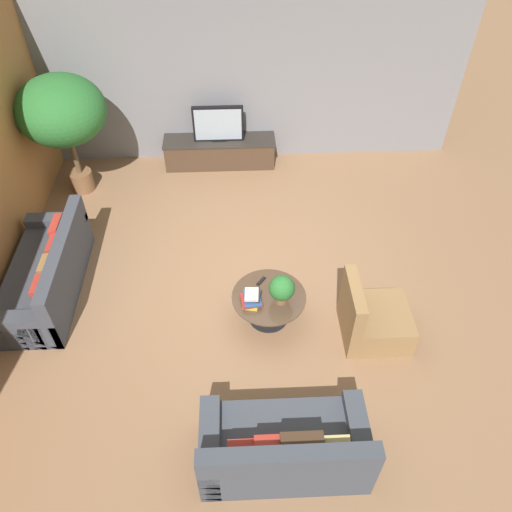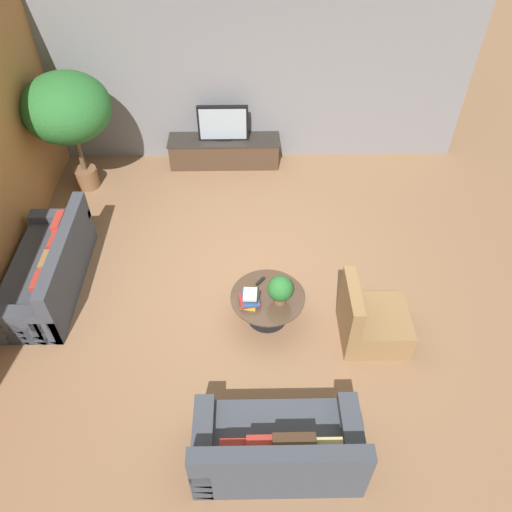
% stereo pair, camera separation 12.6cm
% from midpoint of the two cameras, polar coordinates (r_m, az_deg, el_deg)
% --- Properties ---
extents(ground_plane, '(24.00, 24.00, 0.00)m').
position_cam_midpoint_polar(ground_plane, '(6.84, -1.65, -3.44)').
color(ground_plane, '#8C6647').
extents(back_wall_stone, '(7.40, 0.12, 3.00)m').
position_cam_midpoint_polar(back_wall_stone, '(8.60, -2.41, 20.05)').
color(back_wall_stone, slate).
rests_on(back_wall_stone, ground).
extents(media_console, '(1.92, 0.50, 0.49)m').
position_cam_midpoint_polar(media_console, '(8.93, -4.57, 11.82)').
color(media_console, '#473323').
rests_on(media_console, ground).
extents(television, '(0.85, 0.13, 0.62)m').
position_cam_midpoint_polar(television, '(8.65, -4.78, 14.80)').
color(television, black).
rests_on(television, media_console).
extents(coffee_table, '(0.92, 0.92, 0.42)m').
position_cam_midpoint_polar(coffee_table, '(6.26, 0.89, -5.38)').
color(coffee_table, black).
rests_on(coffee_table, ground).
extents(couch_by_wall, '(0.84, 1.98, 0.84)m').
position_cam_midpoint_polar(couch_by_wall, '(7.16, -23.17, -1.97)').
color(couch_by_wall, '#3D424C').
rests_on(couch_by_wall, ground).
extents(couch_near_entry, '(1.66, 0.84, 0.84)m').
position_cam_midpoint_polar(couch_near_entry, '(5.27, 2.55, -21.10)').
color(couch_near_entry, '#3D424C').
rests_on(couch_near_entry, ground).
extents(armchair_wicker, '(0.80, 0.76, 0.86)m').
position_cam_midpoint_polar(armchair_wicker, '(6.27, 12.54, -7.06)').
color(armchair_wicker, olive).
rests_on(armchair_wicker, ground).
extents(potted_palm_tall, '(1.32, 1.32, 1.95)m').
position_cam_midpoint_polar(potted_palm_tall, '(8.23, -21.75, 15.00)').
color(potted_palm_tall, brown).
rests_on(potted_palm_tall, ground).
extents(potted_plant_tabletop, '(0.32, 0.32, 0.39)m').
position_cam_midpoint_polar(potted_plant_tabletop, '(5.96, 2.36, -3.77)').
color(potted_plant_tabletop, brown).
rests_on(potted_plant_tabletop, coffee_table).
extents(book_stack, '(0.28, 0.30, 0.15)m').
position_cam_midpoint_polar(book_stack, '(6.05, -1.08, -4.87)').
color(book_stack, gold).
rests_on(book_stack, coffee_table).
extents(remote_black, '(0.13, 0.15, 0.02)m').
position_cam_midpoint_polar(remote_black, '(6.32, 0.02, -2.89)').
color(remote_black, black).
rests_on(remote_black, coffee_table).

